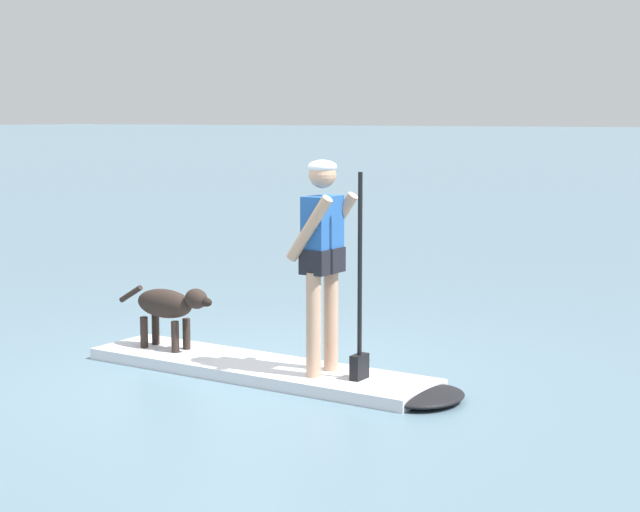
{
  "coord_description": "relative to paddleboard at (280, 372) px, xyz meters",
  "views": [
    {
      "loc": [
        4.99,
        -7.02,
        2.18
      ],
      "look_at": [
        0.0,
        1.0,
        0.9
      ],
      "focal_mm": 58.38,
      "sensor_mm": 36.0,
      "label": 1
    }
  ],
  "objects": [
    {
      "name": "ground_plane",
      "position": [
        -0.23,
        0.0,
        -0.05
      ],
      "size": [
        400.0,
        400.0,
        0.0
      ],
      "primitive_type": "plane",
      "color": "slate"
    },
    {
      "name": "paddleboard",
      "position": [
        0.0,
        0.0,
        0.0
      ],
      "size": [
        3.49,
        0.81,
        0.1
      ],
      "color": "silver",
      "rests_on": "ground_plane"
    },
    {
      "name": "person_paddler",
      "position": [
        0.44,
        -0.01,
        1.05
      ],
      "size": [
        0.6,
        0.48,
        1.73
      ],
      "color": "tan",
      "rests_on": "paddleboard"
    },
    {
      "name": "dog",
      "position": [
        -1.21,
        0.02,
        0.44
      ],
      "size": [
        1.08,
        0.23,
        0.58
      ],
      "color": "#2D231E",
      "rests_on": "paddleboard"
    }
  ]
}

